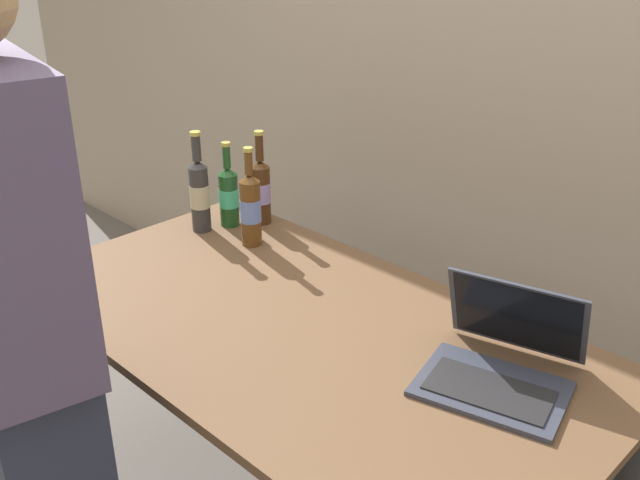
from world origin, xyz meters
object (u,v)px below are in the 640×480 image
beer_bottle_brown (261,189)px  beer_bottle_amber (200,193)px  laptop (501,359)px  beer_bottle_green (229,195)px  beer_bottle_dark (251,208)px  person_figure (26,362)px

beer_bottle_brown → beer_bottle_amber: size_ratio=0.95×
laptop → beer_bottle_green: size_ratio=1.35×
laptop → beer_bottle_green: beer_bottle_green is taller
beer_bottle_green → beer_bottle_brown: bearing=55.2°
beer_bottle_dark → person_figure: 0.91m
laptop → beer_bottle_brown: 1.04m
beer_bottle_green → person_figure: 1.02m
laptop → beer_bottle_brown: bearing=168.8°
laptop → beer_bottle_amber: bearing=178.6°
beer_bottle_brown → laptop: bearing=-11.2°
beer_bottle_dark → beer_bottle_green: 0.17m
beer_bottle_dark → person_figure: size_ratio=0.18×
beer_bottle_green → beer_bottle_amber: beer_bottle_amber is taller
beer_bottle_green → laptop: bearing=-6.2°
beer_bottle_dark → beer_bottle_brown: (-0.10, 0.13, -0.00)m
beer_bottle_amber → beer_bottle_green: bearing=70.4°
laptop → beer_bottle_amber: (-1.11, 0.03, 0.08)m
beer_bottle_dark → person_figure: person_figure is taller
laptop → beer_bottle_green: bearing=173.8°
beer_bottle_green → beer_bottle_dark: bearing=-15.9°
laptop → person_figure: bearing=-127.2°
beer_bottle_dark → laptop: bearing=-4.4°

